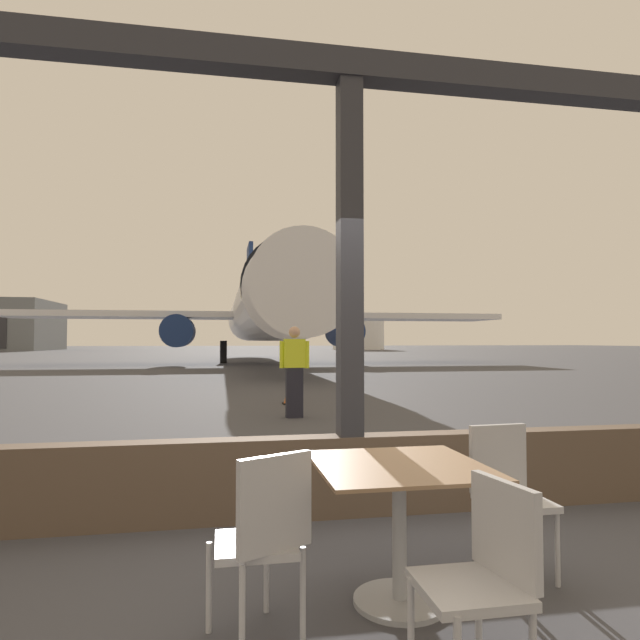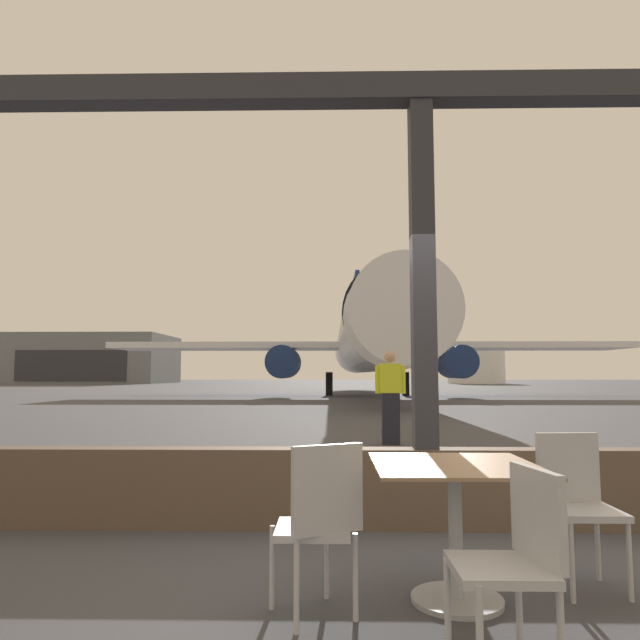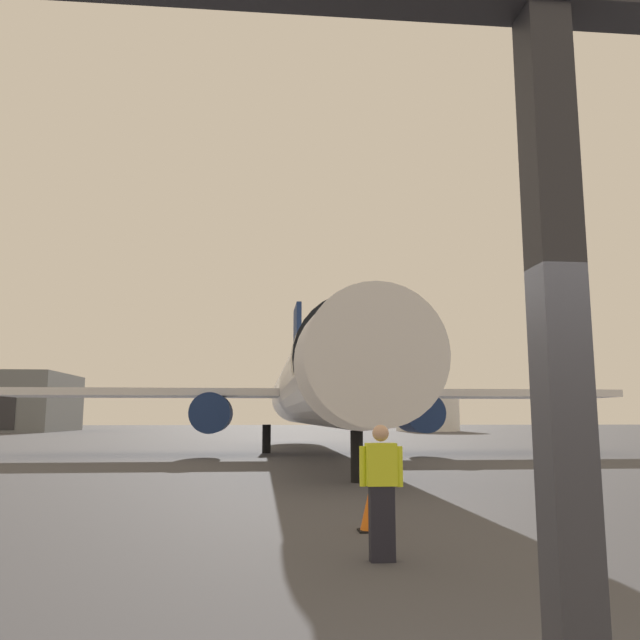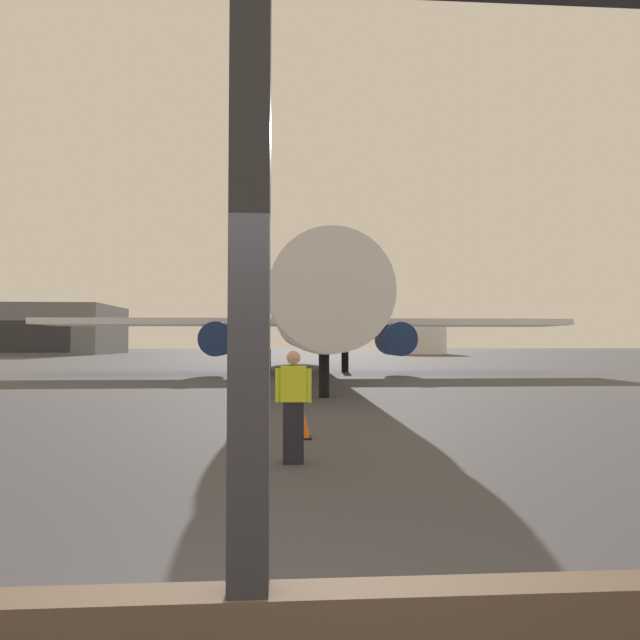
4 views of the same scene
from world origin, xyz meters
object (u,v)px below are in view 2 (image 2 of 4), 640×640
Objects in this scene: airplane at (369,341)px; traffic_cone at (390,418)px; cafe_chair_window_right at (320,515)px; distant_hangar at (94,359)px; cafe_chair_aisle_left at (516,551)px; dining_table at (455,512)px; ground_crew_worker at (390,396)px; cafe_chair_window_left at (576,495)px; fuel_storage_tank at (476,366)px.

traffic_cone is (-0.98, -21.58, -3.00)m from airplane.
cafe_chair_window_right is 94.28m from distant_hangar.
cafe_chair_aisle_left is 10.41m from traffic_cone.
airplane is 21.81m from traffic_cone.
cafe_chair_window_right is 0.03× the size of airplane.
airplane is 1.52× the size of distant_hangar.
cafe_chair_aisle_left is (0.08, -0.85, 0.03)m from dining_table.
airplane is at bearing 87.08° from dining_table.
distant_hangar is (-39.63, 55.16, 0.43)m from airplane.
airplane is (2.37, 31.38, 2.77)m from cafe_chair_window_right.
traffic_cone is at bearing 84.59° from ground_crew_worker.
dining_table is 1.39× the size of traffic_cone.
dining_table is at bearing -93.10° from ground_crew_worker.
cafe_chair_window_right is 0.53× the size of ground_crew_worker.
dining_table is 0.85m from cafe_chair_window_left.
fuel_storage_tank is (59.16, -3.25, -1.17)m from distant_hangar.
airplane is at bearing -54.31° from distant_hangar.
cafe_chair_window_left is 85.24m from fuel_storage_tank.
airplane is at bearing 88.55° from cafe_chair_window_left.
fuel_storage_tank is at bearing 76.21° from cafe_chair_window_left.
cafe_chair_aisle_left reaches higher than dining_table.
ground_crew_worker is 87.81m from distant_hangar.
distant_hangar is (-37.26, 86.54, 3.20)m from cafe_chair_window_right.
distant_hangar is at bearing 116.73° from traffic_cone.
dining_table is 0.11× the size of fuel_storage_tank.
cafe_chair_window_right is at bearing -161.32° from dining_table.
cafe_chair_window_left is 0.53× the size of ground_crew_worker.
cafe_chair_aisle_left is at bearing -34.60° from cafe_chair_window_right.
distant_hangar is at bearing 114.31° from cafe_chair_window_left.
dining_table is 85.70m from fuel_storage_tank.
ground_crew_worker is (1.18, 7.64, 0.36)m from cafe_chair_window_right.
cafe_chair_window_left is 0.11× the size of fuel_storage_tank.
dining_table is 94.35m from distant_hangar.
airplane is 67.92m from distant_hangar.
cafe_chair_aisle_left is 0.51× the size of ground_crew_worker.
fuel_storage_tank is (21.05, 83.88, 2.04)m from cafe_chair_aisle_left.
ground_crew_worker is (0.40, 7.38, 0.40)m from dining_table.
ground_crew_worker is at bearing 93.29° from cafe_chair_window_left.
traffic_cone is at bearing 87.10° from cafe_chair_aisle_left.
cafe_chair_window_left reaches higher than cafe_chair_aisle_left.
ground_crew_worker reaches higher than cafe_chair_aisle_left.
ground_crew_worker is at bearing -105.32° from fuel_storage_tank.
distant_hangar reaches higher than cafe_chair_window_left.
airplane is at bearing 87.29° from cafe_chair_aisle_left.
cafe_chair_aisle_left is at bearing -92.90° from traffic_cone.
dining_table is at bearing -92.92° from airplane.
ground_crew_worker is at bearing -64.03° from distant_hangar.
cafe_chair_aisle_left reaches higher than traffic_cone.
cafe_chair_aisle_left is at bearing -92.24° from ground_crew_worker.
distant_hangar is at bearing 113.79° from dining_table.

